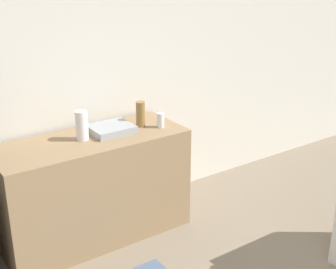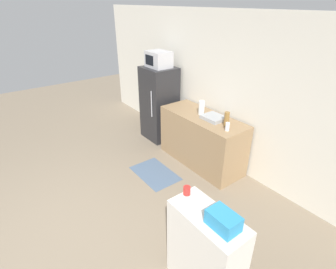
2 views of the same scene
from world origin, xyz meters
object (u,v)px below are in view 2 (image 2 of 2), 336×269
object	(u,v)px
refrigerator	(159,104)
bottle_short	(227,127)
basket	(223,221)
bottle_tall	(227,119)
jar	(187,191)
paper_towel_roll	(202,108)
microwave	(159,59)

from	to	relation	value
refrigerator	bottle_short	xyz separation A→B (m)	(1.93, -0.10, 0.23)
basket	bottle_tall	bearing A→B (deg)	131.03
basket	jar	xyz separation A→B (m)	(-0.50, 0.03, -0.03)
refrigerator	jar	size ratio (longest dim) A/B	17.25
bottle_short	jar	distance (m)	1.70
refrigerator	paper_towel_roll	world-z (taller)	refrigerator
bottle_tall	bottle_short	world-z (taller)	bottle_tall
refrigerator	microwave	xyz separation A→B (m)	(-0.00, -0.00, 0.92)
bottle_tall	paper_towel_roll	xyz separation A→B (m)	(-0.57, -0.00, 0.01)
refrigerator	paper_towel_roll	distance (m)	1.27
refrigerator	bottle_short	distance (m)	1.95
bottle_short	basket	bearing A→B (deg)	-49.50
refrigerator	basket	bearing A→B (deg)	-26.66
microwave	bottle_short	bearing A→B (deg)	-2.80
bottle_tall	bottle_short	distance (m)	0.19
jar	basket	bearing A→B (deg)	-3.62
refrigerator	microwave	world-z (taller)	microwave
paper_towel_roll	basket	bearing A→B (deg)	-39.43
refrigerator	jar	bearing A→B (deg)	-30.25
microwave	refrigerator	bearing A→B (deg)	71.74
bottle_short	basket	size ratio (longest dim) A/B	0.47
basket	jar	distance (m)	0.51
bottle_short	paper_towel_roll	bearing A→B (deg)	170.37
refrigerator	basket	distance (m)	3.63
microwave	paper_towel_roll	xyz separation A→B (m)	(1.23, 0.02, -0.62)
basket	paper_towel_roll	size ratio (longest dim) A/B	1.11
bottle_short	bottle_tall	bearing A→B (deg)	137.03
microwave	jar	xyz separation A→B (m)	(2.73, -1.59, -0.65)
paper_towel_roll	bottle_tall	bearing A→B (deg)	0.42
jar	bottle_tall	bearing A→B (deg)	119.93
bottle_tall	bottle_short	size ratio (longest dim) A/B	1.74
basket	microwave	bearing A→B (deg)	153.36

